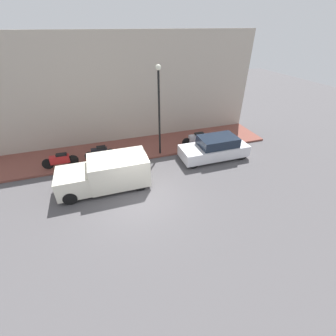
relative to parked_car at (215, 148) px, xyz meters
The scene contains 9 objects.
ground_plane 5.88m from the parked_car, 113.81° to the left, with size 60.00×60.00×0.00m, color #514F51.
sidewalk 6.01m from the parked_car, 63.24° to the left, with size 3.20×19.99×0.13m.
building_facade 7.50m from the parked_car, 50.25° to the left, with size 0.30×19.99×7.04m.
parked_car is the anchor object (origin of this frame).
delivery_van 6.89m from the parked_car, 98.23° to the left, with size 1.89×4.54×1.65m.
motorcycle_black 7.22m from the parked_car, 74.08° to the left, with size 0.30×1.83×0.81m.
scooter_silver 1.86m from the parked_car, 12.50° to the left, with size 0.30×2.15×0.87m.
motorcycle_red 9.36m from the parked_car, 79.74° to the left, with size 0.30×2.01×0.85m.
streetlamp 4.45m from the parked_car, 66.07° to the left, with size 0.31×0.31×5.37m.
Camera 1 is at (-8.66, 1.39, 7.33)m, focal length 24.00 mm.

